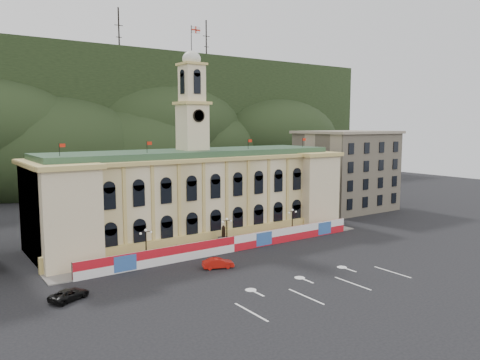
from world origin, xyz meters
TOP-DOWN VIEW (x-y plane):
  - ground at (0.00, 0.00)m, footprint 260.00×260.00m
  - lane_markings at (0.00, -5.00)m, footprint 26.00×10.00m
  - hill_ridge at (0.03, 121.99)m, footprint 230.00×80.00m
  - city_hall at (0.00, 27.63)m, footprint 56.20×17.60m
  - side_building_right at (43.00, 30.93)m, footprint 21.00×17.00m
  - hoarding_fence at (0.06, 15.07)m, footprint 50.00×0.44m
  - pavement at (0.00, 17.75)m, footprint 56.00×5.50m
  - statue at (0.00, 18.00)m, footprint 1.40×1.40m
  - lamp_left at (-14.00, 17.00)m, footprint 1.96×0.44m
  - lamp_center at (0.00, 17.00)m, footprint 1.96×0.44m
  - lamp_right at (14.00, 17.00)m, footprint 1.96×0.44m
  - red_sedan at (-6.64, 9.15)m, footprint 4.33×5.38m
  - black_suv at (-27.10, 8.80)m, footprint 5.78×6.43m

SIDE VIEW (x-z plane):
  - ground at x=0.00m, z-range 0.00..0.00m
  - lane_markings at x=0.00m, z-range -0.01..0.01m
  - pavement at x=0.00m, z-range 0.00..0.16m
  - black_suv at x=-27.10m, z-range 0.00..1.33m
  - red_sedan at x=-6.64m, z-range 0.00..1.45m
  - statue at x=0.00m, z-range -0.67..3.05m
  - hoarding_fence at x=0.06m, z-range 0.00..2.50m
  - lamp_left at x=-14.00m, z-range 0.50..5.65m
  - lamp_center at x=0.00m, z-range 0.50..5.65m
  - lamp_right at x=14.00m, z-range 0.50..5.65m
  - city_hall at x=0.00m, z-range -10.70..26.40m
  - side_building_right at x=43.00m, z-range 0.03..18.63m
  - hill_ridge at x=0.03m, z-range -12.52..51.48m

